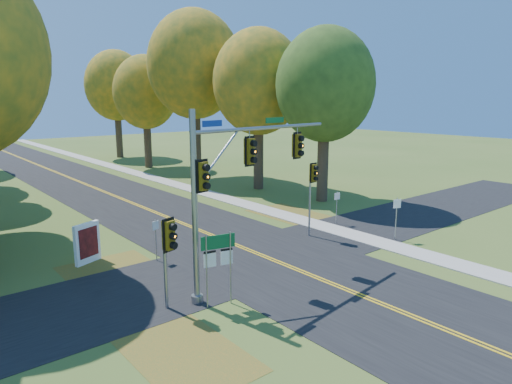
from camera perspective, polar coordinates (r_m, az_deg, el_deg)
ground at (r=21.25m, az=4.51°, el=-9.44°), size 160.00×160.00×0.00m
road_main at (r=21.25m, az=4.51°, el=-9.42°), size 8.00×160.00×0.02m
road_cross at (r=22.64m, az=0.97°, el=-8.04°), size 60.00×6.00×0.02m
centerline_left at (r=21.18m, az=4.32°, el=-9.44°), size 0.10×160.00×0.01m
centerline_right at (r=21.31m, az=4.71°, el=-9.31°), size 0.10×160.00×0.01m
sidewalk_east at (r=25.72m, az=14.57°, el=-5.94°), size 1.60×160.00×0.06m
leaf_patch_w_near at (r=21.06m, az=-16.56°, el=-10.09°), size 4.00×6.00×0.00m
leaf_patch_e at (r=29.88m, az=5.94°, el=-3.22°), size 3.50×8.00×0.00m
leaf_patch_w_far at (r=14.97m, az=-9.09°, el=-19.14°), size 3.00×5.00×0.00m
tree_e_a at (r=34.27m, az=8.61°, el=13.01°), size 7.20×7.20×12.73m
tree_e_b at (r=38.79m, az=0.33°, el=13.50°), size 7.60×7.60×13.33m
tree_e_c at (r=44.82m, az=-7.69°, el=15.41°), size 8.80×8.80×15.79m
tree_e_d at (r=52.45m, az=-13.63°, el=11.97°), size 7.00×7.00×12.32m
tree_e_e at (r=62.72m, az=-17.07°, el=12.56°), size 7.80×7.80×13.74m
traffic_mast at (r=17.83m, az=-2.77°, el=2.07°), size 7.95×1.58×7.27m
east_signal_pole at (r=25.19m, az=7.09°, el=1.37°), size 0.49×0.56×4.20m
ped_signal_pole at (r=16.65m, az=-10.88°, el=-6.18°), size 0.54×0.64×3.49m
route_sign_cluster at (r=16.94m, az=-4.73°, el=-7.86°), size 1.29×0.35×2.82m
info_kiosk at (r=22.92m, az=-20.35°, el=-6.02°), size 1.37×0.70×1.94m
reg_sign_e_north at (r=28.39m, az=10.08°, el=-1.24°), size 0.39×0.11×2.04m
reg_sign_e_south at (r=25.92m, az=17.17°, el=-2.31°), size 0.43×0.20×2.36m
reg_sign_w at (r=22.11m, az=-12.42°, el=-4.99°), size 0.38×0.14×2.06m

